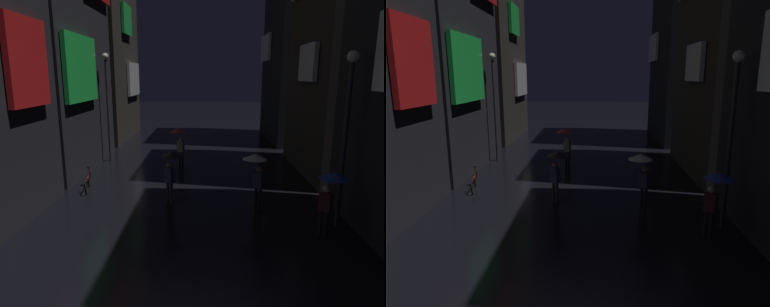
# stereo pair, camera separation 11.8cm
# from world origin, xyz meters

# --- Properties ---
(building_left_far) EXTENTS (4.25, 8.29, 20.98)m
(building_left_far) POSITION_xyz_m (-7.48, 22.14, 10.49)
(building_left_far) COLOR #2D2826
(building_left_far) RESTS_ON ground
(pedestrian_near_crossing_black) EXTENTS (0.90, 0.90, 2.12)m
(pedestrian_near_crossing_black) POSITION_xyz_m (-0.70, 7.62, 1.67)
(pedestrian_near_crossing_black) COLOR #38332D
(pedestrian_near_crossing_black) RESTS_ON ground
(pedestrian_foreground_left_red) EXTENTS (0.90, 0.90, 2.12)m
(pedestrian_foreground_left_red) POSITION_xyz_m (-0.88, 13.18, 1.67)
(pedestrian_foreground_left_red) COLOR black
(pedestrian_foreground_left_red) RESTS_ON ground
(pedestrian_midstreet_centre_clear) EXTENTS (0.90, 0.90, 2.12)m
(pedestrian_midstreet_centre_clear) POSITION_xyz_m (2.47, 7.20, 1.67)
(pedestrian_midstreet_centre_clear) COLOR black
(pedestrian_midstreet_centre_clear) RESTS_ON ground
(pedestrian_midstreet_left_blue) EXTENTS (0.90, 0.90, 2.12)m
(pedestrian_midstreet_left_blue) POSITION_xyz_m (4.41, 4.92, 1.67)
(pedestrian_midstreet_left_blue) COLOR black
(pedestrian_midstreet_left_blue) RESTS_ON ground
(bicycle_parked_at_storefront) EXTENTS (0.45, 1.79, 0.96)m
(bicycle_parked_at_storefront) POSITION_xyz_m (-4.60, 9.11, 0.39)
(bicycle_parked_at_storefront) COLOR black
(bicycle_parked_at_storefront) RESTS_ON ground
(streetlamp_right_near) EXTENTS (0.36, 0.36, 5.70)m
(streetlamp_right_near) POSITION_xyz_m (5.00, 5.71, 3.55)
(streetlamp_right_near) COLOR #2D2D33
(streetlamp_right_near) RESTS_ON ground
(streetlamp_left_far) EXTENTS (0.36, 0.36, 6.15)m
(streetlamp_left_far) POSITION_xyz_m (-5.00, 14.26, 3.79)
(streetlamp_left_far) COLOR #2D2D33
(streetlamp_left_far) RESTS_ON ground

